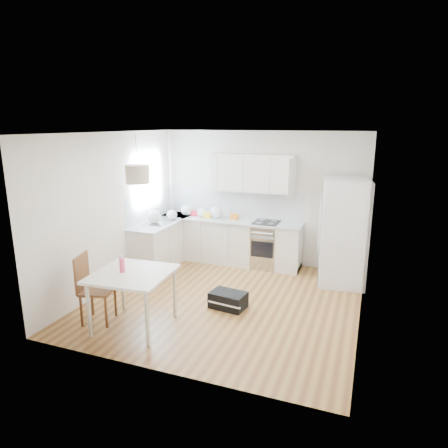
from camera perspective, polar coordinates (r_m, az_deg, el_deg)
name	(u,v)px	position (r m, az deg, el deg)	size (l,w,h in m)	color
floor	(225,300)	(6.71, 0.22, -10.81)	(4.20, 4.20, 0.00)	brown
ceiling	(226,133)	(6.08, 0.24, 12.91)	(4.20, 4.20, 0.00)	white
wall_back	(261,198)	(8.22, 5.35, 3.71)	(4.20, 4.20, 0.00)	beige
wall_left	(113,211)	(7.25, -15.54, 1.83)	(4.20, 4.20, 0.00)	beige
wall_right	(367,233)	(5.89, 19.75, -1.27)	(4.20, 4.20, 0.00)	beige
window_glassblock	(147,180)	(8.11, -10.89, 6.24)	(0.02, 1.00, 1.00)	#BFE0F9
cabinets_back	(229,242)	(8.33, 0.67, -2.53)	(3.00, 0.60, 0.88)	beige
cabinets_left	(164,244)	(8.29, -8.59, -2.77)	(0.60, 1.80, 0.88)	beige
counter_back	(229,220)	(8.21, 0.68, 0.55)	(3.02, 0.64, 0.04)	#B3B6B8
counter_left	(163,222)	(8.17, -8.71, 0.31)	(0.64, 1.82, 0.04)	#B3B6B8
backsplash_back	(234,203)	(8.41, 1.37, 3.04)	(3.00, 0.01, 0.58)	white
backsplash_left	(150,206)	(8.25, -10.57, 2.58)	(0.01, 1.80, 0.58)	white
upper_cabinets	(252,173)	(8.03, 4.09, 7.28)	(1.70, 0.32, 0.75)	beige
range_oven	(266,246)	(8.10, 6.00, -3.09)	(0.50, 0.61, 0.88)	#B5B8BA
sink	(162,222)	(8.12, -8.88, 0.34)	(0.50, 0.80, 0.16)	#B5B8BA
refrigerator	(344,232)	(7.46, 16.81, -1.10)	(0.90, 0.95, 1.89)	white
dining_table	(133,279)	(5.77, -12.93, -7.65)	(1.10, 1.10, 0.82)	#BEB2A2
dining_chair	(97,289)	(6.13, -17.64, -8.81)	(0.43, 0.43, 1.02)	#482415
drink_bottle	(122,264)	(5.74, -14.38, -5.51)	(0.07, 0.07, 0.25)	#E8406D
gym_bag	(228,300)	(6.41, 0.59, -10.79)	(0.55, 0.36, 0.25)	black
pendant_lamp	(138,174)	(5.46, -12.25, 6.98)	(0.32, 0.32, 0.25)	beige
grocery_bag_a	(187,210)	(8.56, -5.37, 1.98)	(0.26, 0.22, 0.23)	white
grocery_bag_b	(202,212)	(8.41, -3.19, 1.65)	(0.21, 0.18, 0.19)	white
grocery_bag_c	(217,212)	(8.29, -1.07, 1.70)	(0.28, 0.23, 0.25)	white
grocery_bag_d	(172,215)	(8.24, -7.46, 1.32)	(0.22, 0.19, 0.20)	white
grocery_bag_e	(154,217)	(7.96, -9.95, 1.02)	(0.30, 0.25, 0.27)	white
snack_orange	(234,217)	(8.20, 1.48, 1.07)	(0.16, 0.10, 0.11)	orange
snack_yellow	(208,215)	(8.34, -2.36, 1.28)	(0.16, 0.10, 0.11)	yellow
snack_red	(195,213)	(8.53, -4.19, 1.53)	(0.15, 0.10, 0.10)	red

